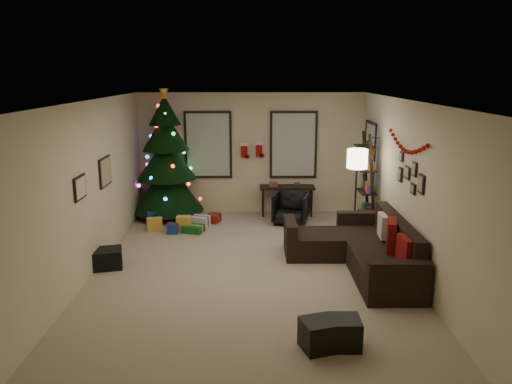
# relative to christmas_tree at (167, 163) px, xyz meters

# --- Properties ---
(floor) EXTENTS (7.00, 7.00, 0.00)m
(floor) POSITION_rel_christmas_tree_xyz_m (1.83, -3.11, -1.20)
(floor) COLOR tan
(floor) RESTS_ON ground
(ceiling) EXTENTS (7.00, 7.00, 0.00)m
(ceiling) POSITION_rel_christmas_tree_xyz_m (1.83, -3.11, 1.50)
(ceiling) COLOR white
(ceiling) RESTS_ON floor
(wall_back) EXTENTS (5.00, 0.00, 5.00)m
(wall_back) POSITION_rel_christmas_tree_xyz_m (1.83, 0.39, 0.15)
(wall_back) COLOR beige
(wall_back) RESTS_ON floor
(wall_front) EXTENTS (5.00, 0.00, 5.00)m
(wall_front) POSITION_rel_christmas_tree_xyz_m (1.83, -6.61, 0.15)
(wall_front) COLOR beige
(wall_front) RESTS_ON floor
(wall_left) EXTENTS (0.00, 7.00, 7.00)m
(wall_left) POSITION_rel_christmas_tree_xyz_m (-0.67, -3.11, 0.15)
(wall_left) COLOR beige
(wall_left) RESTS_ON floor
(wall_right) EXTENTS (0.00, 7.00, 7.00)m
(wall_right) POSITION_rel_christmas_tree_xyz_m (4.33, -3.11, 0.15)
(wall_right) COLOR beige
(wall_right) RESTS_ON floor
(window_back_left) EXTENTS (1.05, 0.06, 1.50)m
(window_back_left) POSITION_rel_christmas_tree_xyz_m (0.88, 0.36, 0.35)
(window_back_left) COLOR #728CB2
(window_back_left) RESTS_ON wall_back
(window_back_right) EXTENTS (1.05, 0.06, 1.50)m
(window_back_right) POSITION_rel_christmas_tree_xyz_m (2.78, 0.36, 0.35)
(window_back_right) COLOR #728CB2
(window_back_right) RESTS_ON wall_back
(window_right_wall) EXTENTS (0.06, 0.90, 1.30)m
(window_right_wall) POSITION_rel_christmas_tree_xyz_m (4.30, -0.56, 0.30)
(window_right_wall) COLOR #728CB2
(window_right_wall) RESTS_ON wall_right
(christmas_tree) EXTENTS (1.56, 1.56, 2.89)m
(christmas_tree) POSITION_rel_christmas_tree_xyz_m (0.00, 0.00, 0.00)
(christmas_tree) COLOR black
(christmas_tree) RESTS_ON floor
(presents) EXTENTS (1.50, 1.01, 0.30)m
(presents) POSITION_rel_christmas_tree_xyz_m (0.42, -0.88, -1.08)
(presents) COLOR navy
(presents) RESTS_ON floor
(sofa) EXTENTS (1.85, 2.69, 0.86)m
(sofa) POSITION_rel_christmas_tree_xyz_m (3.68, -2.99, -0.92)
(sofa) COLOR black
(sofa) RESTS_ON floor
(pillow_red_a) EXTENTS (0.14, 0.41, 0.40)m
(pillow_red_a) POSITION_rel_christmas_tree_xyz_m (4.04, -4.01, -0.56)
(pillow_red_a) COLOR maroon
(pillow_red_a) RESTS_ON sofa
(pillow_red_b) EXTENTS (0.24, 0.51, 0.49)m
(pillow_red_b) POSITION_rel_christmas_tree_xyz_m (4.04, -3.31, -0.56)
(pillow_red_b) COLOR maroon
(pillow_red_b) RESTS_ON sofa
(pillow_cream) EXTENTS (0.14, 0.40, 0.39)m
(pillow_cream) POSITION_rel_christmas_tree_xyz_m (4.04, -2.78, -0.57)
(pillow_cream) COLOR beige
(pillow_cream) RESTS_ON sofa
(ottoman_near) EXTENTS (0.47, 0.47, 0.35)m
(ottoman_near) POSITION_rel_christmas_tree_xyz_m (2.63, -5.52, -1.02)
(ottoman_near) COLOR black
(ottoman_near) RESTS_ON floor
(ottoman_far) EXTENTS (0.38, 0.38, 0.35)m
(ottoman_far) POSITION_rel_christmas_tree_xyz_m (2.94, -5.48, -1.02)
(ottoman_far) COLOR black
(ottoman_far) RESTS_ON floor
(desk) EXTENTS (1.22, 0.44, 0.66)m
(desk) POSITION_rel_christmas_tree_xyz_m (2.64, 0.11, -0.62)
(desk) COLOR black
(desk) RESTS_ON floor
(desk_chair) EXTENTS (0.77, 0.74, 0.66)m
(desk_chair) POSITION_rel_christmas_tree_xyz_m (2.68, -0.54, -0.87)
(desk_chair) COLOR black
(desk_chair) RESTS_ON floor
(bookshelf) EXTENTS (0.30, 0.59, 2.01)m
(bookshelf) POSITION_rel_christmas_tree_xyz_m (4.13, -1.18, -0.23)
(bookshelf) COLOR black
(bookshelf) RESTS_ON floor
(potted_plant) EXTENTS (0.48, 0.42, 0.49)m
(potted_plant) POSITION_rel_christmas_tree_xyz_m (4.13, -1.25, 0.61)
(potted_plant) COLOR #4C4C4C
(potted_plant) RESTS_ON bookshelf
(floor_lamp) EXTENTS (0.37, 0.37, 1.76)m
(floor_lamp) POSITION_rel_christmas_tree_xyz_m (3.78, -1.74, 0.27)
(floor_lamp) COLOR black
(floor_lamp) RESTS_ON floor
(art_map) EXTENTS (0.04, 0.60, 0.50)m
(art_map) POSITION_rel_christmas_tree_xyz_m (-0.65, -2.33, 0.27)
(art_map) COLOR black
(art_map) RESTS_ON wall_left
(art_abstract) EXTENTS (0.04, 0.45, 0.35)m
(art_abstract) POSITION_rel_christmas_tree_xyz_m (-0.65, -3.60, 0.28)
(art_abstract) COLOR black
(art_abstract) RESTS_ON wall_left
(gallery) EXTENTS (0.03, 1.25, 0.54)m
(gallery) POSITION_rel_christmas_tree_xyz_m (4.31, -3.19, 0.37)
(gallery) COLOR black
(gallery) RESTS_ON wall_right
(garland) EXTENTS (0.08, 1.90, 0.30)m
(garland) POSITION_rel_christmas_tree_xyz_m (4.28, -2.97, 0.84)
(garland) COLOR #A5140C
(garland) RESTS_ON wall_right
(stocking_left) EXTENTS (0.20, 0.05, 0.36)m
(stocking_left) POSITION_rel_christmas_tree_xyz_m (1.69, 0.31, 0.25)
(stocking_left) COLOR #990F0C
(stocking_left) RESTS_ON wall_back
(stocking_right) EXTENTS (0.20, 0.05, 0.36)m
(stocking_right) POSITION_rel_christmas_tree_xyz_m (2.02, 0.25, 0.28)
(stocking_right) COLOR #990F0C
(stocking_right) RESTS_ON wall_back
(storage_bin) EXTENTS (0.71, 0.56, 0.31)m
(storage_bin) POSITION_rel_christmas_tree_xyz_m (-0.58, -3.04, -1.04)
(storage_bin) COLOR black
(storage_bin) RESTS_ON floor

